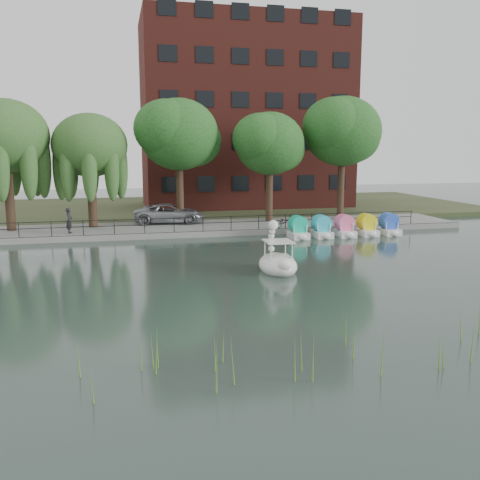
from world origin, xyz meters
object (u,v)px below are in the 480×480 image
object	(u,v)px
pedestrian	(69,219)
swan_boat	(278,261)
bicycle	(285,221)
minivan	(169,212)

from	to	relation	value
pedestrian	swan_boat	size ratio (longest dim) A/B	0.65
bicycle	swan_boat	xyz separation A→B (m)	(-4.04, -11.41, -0.36)
minivan	bicycle	xyz separation A→B (m)	(7.86, -4.30, -0.36)
bicycle	pedestrian	world-z (taller)	pedestrian
pedestrian	swan_boat	distance (m)	16.46
bicycle	pedestrian	size ratio (longest dim) A/B	0.87
pedestrian	bicycle	bearing A→B (deg)	-85.33
minivan	swan_boat	bearing A→B (deg)	-161.31
minivan	pedestrian	world-z (taller)	pedestrian
bicycle	swan_boat	distance (m)	12.11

